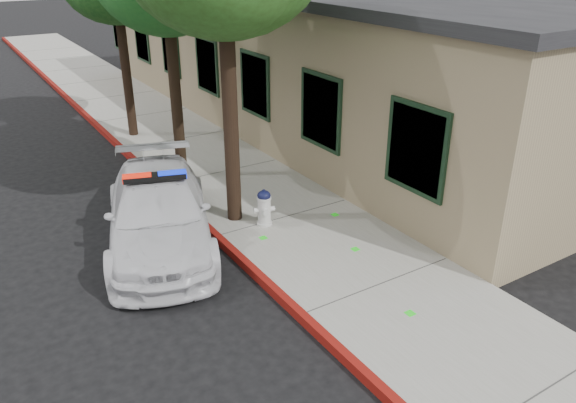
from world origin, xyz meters
The scene contains 6 objects.
ground centered at (0.00, 0.00, 0.00)m, with size 120.00×120.00×0.00m, color black.
sidewalk centered at (1.60, 3.00, 0.07)m, with size 3.20×60.00×0.15m, color gray.
red_curb centered at (0.06, 3.00, 0.08)m, with size 0.14×60.00×0.16m, color maroon.
clapboard_building centered at (6.69, 9.00, 2.13)m, with size 7.30×20.89×4.24m.
police_car centered at (-0.90, 3.53, 0.68)m, with size 3.28×5.04×1.48m.
fire_hydrant centered at (1.07, 2.93, 0.53)m, with size 0.44×0.38×0.76m.
Camera 1 is at (-3.90, -5.85, 5.34)m, focal length 34.77 mm.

